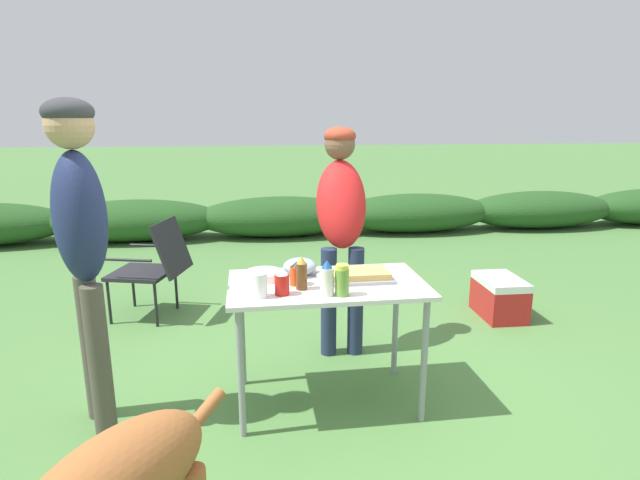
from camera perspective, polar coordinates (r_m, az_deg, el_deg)
name	(u,v)px	position (r m, az deg, el deg)	size (l,w,h in m)	color
ground_plane	(327,400)	(3.12, 0.77, -17.86)	(60.00, 60.00, 0.00)	#4C7A3D
shrub_hedge	(279,216)	(7.16, -4.66, 2.71)	(14.40, 0.90, 0.56)	#234C1E
folding_table	(327,295)	(2.83, 0.82, -6.34)	(1.10, 0.64, 0.74)	silver
food_tray	(355,275)	(2.85, 4.00, -4.06)	(0.43, 0.24, 0.06)	#9E9EA3
plate_stack	(263,275)	(2.87, -6.49, -4.01)	(0.21, 0.21, 0.05)	white
mixing_bowl	(300,266)	(2.94, -2.31, -3.03)	(0.20, 0.20, 0.10)	#99B2CC
paper_cup_stack	(259,285)	(2.58, -6.94, -5.15)	(0.08, 0.08, 0.13)	white
relish_jar	(342,280)	(2.58, 2.54, -4.64)	(0.07, 0.07, 0.17)	olive
beer_bottle	(302,274)	(2.67, -2.13, -3.86)	(0.06, 0.06, 0.18)	brown
hot_sauce_bottle	(296,274)	(2.75, -2.71, -3.87)	(0.07, 0.07, 0.13)	#CC4214
ketchup_bottle	(282,282)	(2.61, -4.37, -4.86)	(0.08, 0.08, 0.14)	red
mayo_bottle	(327,279)	(2.58, 0.79, -4.45)	(0.07, 0.07, 0.19)	silver
standing_person_in_olive_jacket	(341,213)	(3.47, 2.43, 3.07)	(0.37, 0.49, 1.58)	#232D4C
standing_person_in_dark_puffer	(81,230)	(2.77, -25.63, 1.08)	(0.38, 0.43, 1.73)	#4C473D
camp_chair_green_behind_table	(154,264)	(4.36, -18.48, -2.57)	(0.69, 0.61, 0.83)	#232328
cooler_box	(499,297)	(4.50, 19.81, -6.14)	(0.34, 0.49, 0.34)	#B21E1E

